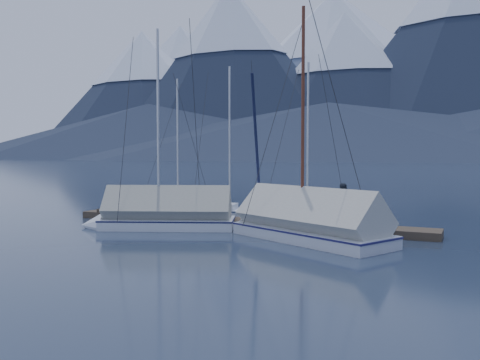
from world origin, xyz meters
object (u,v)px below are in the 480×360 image
Objects in this scene: sailboat_covered_near at (299,226)px; sailboat_covered_far at (156,218)px; person at (344,204)px; sailboat_open_right at (315,221)px; sailboat_open_mid at (238,214)px; sailboat_open_left at (183,215)px.

sailboat_covered_near reaches higher than sailboat_covered_far.
sailboat_covered_far is at bearing 124.76° from person.
sailboat_covered_far is (-6.27, -4.49, 0.34)m from sailboat_open_right.
sailboat_open_right is at bearing 61.35° from person.
sailboat_open_mid is 7.42m from sailboat_covered_near.
sailboat_covered_near is at bearing -25.92° from sailboat_open_left.
sailboat_covered_far is at bearing -144.39° from sailboat_open_right.
sailboat_open_right reaches higher than person.
sailboat_open_left is at bearing 102.59° from sailboat_covered_far.
sailboat_covered_far reaches higher than sailboat_open_mid.
sailboat_open_mid reaches higher than sailboat_open_left.
sailboat_open_left is 0.92× the size of sailboat_open_mid.
sailboat_covered_near is at bearing -45.46° from sailboat_open_mid.
sailboat_open_right is (4.56, -0.83, -0.00)m from sailboat_open_mid.
sailboat_covered_near is 1.03× the size of sailboat_covered_far.
sailboat_covered_near is (5.20, -5.28, 0.36)m from sailboat_open_mid.
sailboat_covered_near is 2.88m from person.
sailboat_covered_near reaches higher than person.
person is (8.15, 2.53, 0.76)m from sailboat_covered_far.
sailboat_open_left is 0.94× the size of sailboat_open_right.
sailboat_open_right is at bearing 35.61° from sailboat_covered_far.
sailboat_covered_far is (0.85, -3.81, 0.35)m from sailboat_open_left.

